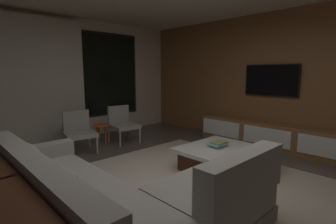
# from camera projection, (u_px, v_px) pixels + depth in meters

# --- Properties ---
(floor) EXTENTS (9.20, 9.20, 0.00)m
(floor) POSITION_uv_depth(u_px,v_px,m) (177.00, 196.00, 3.12)
(floor) COLOR #564C44
(back_wall_with_window) EXTENTS (6.60, 0.30, 2.70)m
(back_wall_with_window) POSITION_uv_depth(u_px,v_px,m) (55.00, 80.00, 5.46)
(back_wall_with_window) COLOR beige
(back_wall_with_window) RESTS_ON floor
(media_wall) EXTENTS (0.12, 7.80, 2.70)m
(media_wall) POSITION_uv_depth(u_px,v_px,m) (286.00, 80.00, 5.01)
(media_wall) COLOR brown
(media_wall) RESTS_ON floor
(area_rug) EXTENTS (3.20, 3.80, 0.01)m
(area_rug) POSITION_uv_depth(u_px,v_px,m) (202.00, 189.00, 3.29)
(area_rug) COLOR beige
(area_rug) RESTS_ON floor
(sectional_couch) EXTENTS (1.98, 2.50, 0.82)m
(sectional_couch) POSITION_uv_depth(u_px,v_px,m) (112.00, 203.00, 2.39)
(sectional_couch) COLOR gray
(sectional_couch) RESTS_ON floor
(coffee_table) EXTENTS (1.16, 1.16, 0.36)m
(coffee_table) POSITION_uv_depth(u_px,v_px,m) (224.00, 159.00, 3.89)
(coffee_table) COLOR #482515
(coffee_table) RESTS_ON floor
(book_stack_on_coffee_table) EXTENTS (0.28, 0.21, 0.08)m
(book_stack_on_coffee_table) POSITION_uv_depth(u_px,v_px,m) (218.00, 144.00, 3.95)
(book_stack_on_coffee_table) COLOR #8CB64E
(book_stack_on_coffee_table) RESTS_ON coffee_table
(accent_chair_near_window) EXTENTS (0.58, 0.60, 0.78)m
(accent_chair_near_window) POSITION_uv_depth(u_px,v_px,m) (122.00, 122.00, 5.54)
(accent_chair_near_window) COLOR #B2ADA0
(accent_chair_near_window) RESTS_ON floor
(accent_chair_by_curtain) EXTENTS (0.63, 0.65, 0.78)m
(accent_chair_by_curtain) POSITION_uv_depth(u_px,v_px,m) (78.00, 129.00, 4.82)
(accent_chair_by_curtain) COLOR #B2ADA0
(accent_chair_by_curtain) RESTS_ON floor
(side_stool) EXTENTS (0.32, 0.32, 0.46)m
(side_stool) POSITION_uv_depth(u_px,v_px,m) (101.00, 129.00, 5.17)
(side_stool) COLOR #BF4C1E
(side_stool) RESTS_ON floor
(media_console) EXTENTS (0.46, 3.10, 0.52)m
(media_console) POSITION_uv_depth(u_px,v_px,m) (273.00, 137.00, 5.02)
(media_console) COLOR brown
(media_console) RESTS_ON floor
(mounted_tv) EXTENTS (0.05, 1.09, 0.63)m
(mounted_tv) POSITION_uv_depth(u_px,v_px,m) (271.00, 80.00, 5.11)
(mounted_tv) COLOR black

